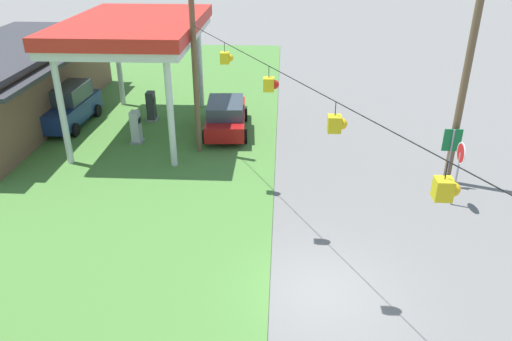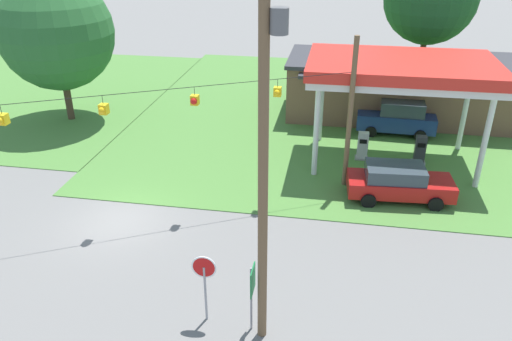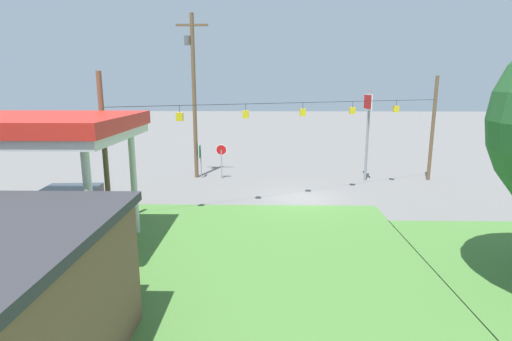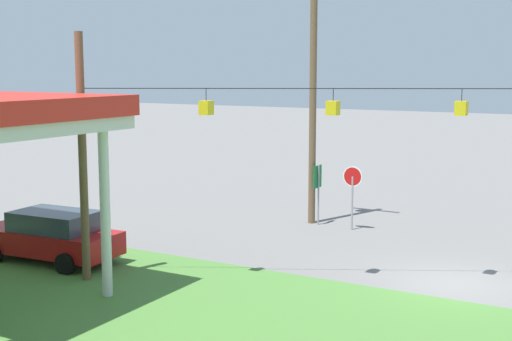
% 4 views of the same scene
% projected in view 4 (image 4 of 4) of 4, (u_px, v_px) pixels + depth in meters
% --- Properties ---
extents(ground_plane, '(160.00, 160.00, 0.00)m').
position_uv_depth(ground_plane, '(454.00, 284.00, 20.74)').
color(ground_plane, slate).
extents(car_at_pumps_front, '(4.89, 2.35, 1.69)m').
position_uv_depth(car_at_pumps_front, '(51.00, 235.00, 23.01)').
color(car_at_pumps_front, '#AD1414').
rests_on(car_at_pumps_front, ground).
extents(stop_sign_roadside, '(0.80, 0.08, 2.50)m').
position_uv_depth(stop_sign_roadside, '(353.00, 184.00, 27.48)').
color(stop_sign_roadside, '#99999E').
rests_on(stop_sign_roadside, ground).
extents(route_sign, '(0.10, 0.70, 2.40)m').
position_uv_depth(route_sign, '(318.00, 183.00, 28.41)').
color(route_sign, gray).
rests_on(route_sign, ground).
extents(utility_pole_main, '(2.20, 0.44, 11.45)m').
position_uv_depth(utility_pole_main, '(312.00, 65.00, 28.07)').
color(utility_pole_main, brown).
rests_on(utility_pole_main, ground).
extents(signal_span_gantry, '(19.37, 10.24, 7.28)m').
position_uv_depth(signal_span_gantry, '(460.00, 146.00, 20.17)').
color(signal_span_gantry, brown).
rests_on(signal_span_gantry, ground).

